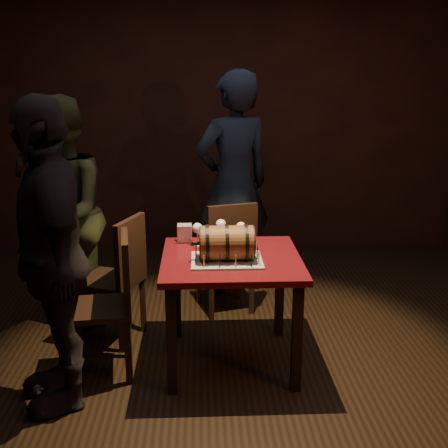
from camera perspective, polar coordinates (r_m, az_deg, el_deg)
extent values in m
plane|color=black|center=(3.99, 1.49, -13.43)|extent=(5.00, 5.00, 0.00)
cube|color=black|center=(6.01, -0.06, 10.45)|extent=(5.00, 0.04, 2.80)
cube|color=black|center=(1.15, 10.71, -12.49)|extent=(5.00, 0.04, 2.80)
cube|color=#470B12|center=(3.66, 0.74, -3.65)|extent=(0.90, 0.90, 0.04)
cube|color=black|center=(3.46, -5.36, -11.69)|extent=(0.06, 0.06, 0.71)
cube|color=black|center=(3.50, 7.41, -11.40)|extent=(0.06, 0.06, 0.71)
cube|color=black|center=(4.15, -4.86, -6.88)|extent=(0.06, 0.06, 0.71)
cube|color=black|center=(4.18, 5.67, -6.70)|extent=(0.06, 0.06, 0.71)
cube|color=#A29582|center=(3.58, 0.28, -3.69)|extent=(0.45, 0.35, 0.01)
cylinder|color=brown|center=(3.54, 0.28, -1.92)|extent=(0.33, 0.22, 0.22)
cylinder|color=black|center=(3.54, -1.69, -1.95)|extent=(0.02, 0.24, 0.24)
cylinder|color=black|center=(3.54, 0.28, -1.92)|extent=(0.02, 0.24, 0.24)
cylinder|color=black|center=(3.55, 2.25, -1.89)|extent=(0.02, 0.24, 0.24)
cylinder|color=black|center=(3.54, -2.45, -1.95)|extent=(0.01, 0.21, 0.21)
cylinder|color=black|center=(3.55, 3.01, -1.88)|extent=(0.01, 0.21, 0.21)
cylinder|color=black|center=(3.54, -2.79, -1.96)|extent=(0.04, 0.02, 0.02)
sphere|color=black|center=(3.54, -3.12, -1.96)|extent=(0.03, 0.03, 0.03)
cylinder|color=#D7C181|center=(3.42, -2.06, -3.80)|extent=(0.01, 0.01, 0.08)
cylinder|color=black|center=(3.41, -2.07, -3.08)|extent=(0.00, 0.00, 0.01)
cylinder|color=black|center=(3.42, -0.43, -3.78)|extent=(0.01, 0.01, 0.08)
cylinder|color=black|center=(3.41, -0.43, -3.06)|extent=(0.00, 0.00, 0.01)
cylinder|color=#D7C181|center=(3.43, 1.20, -3.75)|extent=(0.01, 0.01, 0.08)
cylinder|color=black|center=(3.41, 1.20, -3.04)|extent=(0.00, 0.00, 0.01)
cylinder|color=black|center=(3.43, 2.82, -3.73)|extent=(0.01, 0.01, 0.08)
cylinder|color=black|center=(3.42, 2.83, -3.01)|extent=(0.00, 0.00, 0.01)
cylinder|color=#D7C181|center=(3.48, 3.57, -3.46)|extent=(0.01, 0.01, 0.08)
cylinder|color=black|center=(3.47, 3.58, -2.75)|extent=(0.00, 0.00, 0.01)
cylinder|color=black|center=(3.57, 3.41, -2.95)|extent=(0.01, 0.01, 0.08)
cylinder|color=black|center=(3.56, 3.42, -2.26)|extent=(0.00, 0.00, 0.01)
cylinder|color=#D7C181|center=(3.67, 3.26, -2.47)|extent=(0.01, 0.01, 0.08)
cylinder|color=black|center=(3.65, 3.27, -1.80)|extent=(0.00, 0.00, 0.01)
cylinder|color=black|center=(3.71, 2.44, -2.25)|extent=(0.01, 0.01, 0.08)
cylinder|color=black|center=(3.69, 2.44, -1.58)|extent=(0.00, 0.00, 0.01)
cylinder|color=#D7C181|center=(3.70, 0.94, -2.27)|extent=(0.01, 0.01, 0.08)
cylinder|color=black|center=(3.69, 0.94, -1.60)|extent=(0.00, 0.00, 0.01)
cylinder|color=black|center=(3.70, -0.57, -2.29)|extent=(0.01, 0.01, 0.08)
cylinder|color=black|center=(3.68, -0.57, -1.62)|extent=(0.00, 0.00, 0.01)
cylinder|color=#D7C181|center=(3.69, -2.08, -2.31)|extent=(0.01, 0.01, 0.08)
cylinder|color=black|center=(3.68, -2.08, -1.64)|extent=(0.00, 0.00, 0.01)
cylinder|color=black|center=(3.65, -2.86, -2.54)|extent=(0.01, 0.01, 0.08)
cylinder|color=black|center=(3.64, -2.86, -1.87)|extent=(0.00, 0.00, 0.01)
cylinder|color=#D7C181|center=(3.56, -2.86, -3.03)|extent=(0.01, 0.01, 0.08)
cylinder|color=black|center=(3.54, -2.87, -2.34)|extent=(0.00, 0.00, 0.01)
cylinder|color=black|center=(3.47, -2.87, -3.54)|extent=(0.01, 0.01, 0.08)
cylinder|color=black|center=(3.45, -2.88, -2.83)|extent=(0.00, 0.00, 0.01)
cylinder|color=silver|center=(3.89, -2.69, -2.15)|extent=(0.06, 0.06, 0.01)
cylinder|color=silver|center=(3.88, -2.70, -1.49)|extent=(0.01, 0.01, 0.09)
sphere|color=silver|center=(3.85, -2.71, -0.42)|extent=(0.07, 0.07, 0.07)
sphere|color=#591114|center=(3.86, -2.71, -0.52)|extent=(0.05, 0.05, 0.05)
cylinder|color=silver|center=(3.98, -0.33, -1.71)|extent=(0.06, 0.06, 0.01)
cylinder|color=silver|center=(3.97, -0.33, -1.07)|extent=(0.01, 0.01, 0.09)
sphere|color=silver|center=(3.95, -0.33, -0.02)|extent=(0.07, 0.07, 0.07)
cylinder|color=silver|center=(3.91, 1.73, -2.03)|extent=(0.06, 0.06, 0.01)
cylinder|color=silver|center=(3.90, 1.74, -1.38)|extent=(0.01, 0.01, 0.09)
sphere|color=silver|center=(3.88, 1.75, -0.31)|extent=(0.07, 0.07, 0.07)
sphere|color=#BF594C|center=(3.88, 1.74, -0.41)|extent=(0.05, 0.05, 0.05)
cylinder|color=silver|center=(3.78, -0.91, -1.52)|extent=(0.07, 0.07, 0.15)
cylinder|color=#9E5414|center=(3.79, -0.91, -1.76)|extent=(0.06, 0.06, 0.11)
cylinder|color=white|center=(3.77, -0.91, -0.80)|extent=(0.06, 0.06, 0.02)
cube|color=black|center=(4.58, 0.09, -3.36)|extent=(0.50, 0.50, 0.04)
cube|color=black|center=(4.87, 1.33, -5.15)|extent=(0.04, 0.04, 0.43)
cube|color=black|center=(4.76, -2.53, -5.62)|extent=(0.04, 0.04, 0.43)
cube|color=black|center=(4.57, 2.82, -6.57)|extent=(0.04, 0.04, 0.43)
cube|color=black|center=(4.46, -1.26, -7.11)|extent=(0.04, 0.04, 0.43)
cube|color=black|center=(4.34, 0.87, -0.96)|extent=(0.39, 0.15, 0.46)
cube|color=black|center=(4.16, -11.52, -5.66)|extent=(0.52, 0.52, 0.04)
cube|color=black|center=(4.47, -12.17, -7.45)|extent=(0.04, 0.04, 0.43)
cube|color=black|center=(4.21, -14.54, -9.11)|extent=(0.04, 0.04, 0.43)
cube|color=black|center=(4.31, -8.24, -8.11)|extent=(0.04, 0.04, 0.43)
cube|color=black|center=(4.04, -10.42, -9.90)|extent=(0.04, 0.04, 0.43)
cube|color=black|center=(4.00, -9.47, -2.66)|extent=(0.18, 0.39, 0.46)
cube|color=black|center=(3.71, -12.54, -8.41)|extent=(0.45, 0.45, 0.04)
cube|color=black|center=(3.98, -14.74, -10.62)|extent=(0.04, 0.04, 0.43)
cube|color=black|center=(3.68, -15.13, -12.93)|extent=(0.04, 0.04, 0.43)
cube|color=black|center=(3.96, -9.76, -10.43)|extent=(0.04, 0.04, 0.43)
cube|color=black|center=(3.66, -9.69, -12.74)|extent=(0.04, 0.04, 0.43)
cube|color=black|center=(3.61, -9.91, -4.66)|extent=(0.09, 0.40, 0.46)
imported|color=black|center=(4.85, 0.95, 4.02)|extent=(0.83, 0.70, 1.93)
imported|color=#363C1E|center=(4.35, -16.29, 0.85)|extent=(0.81, 0.96, 1.76)
imported|color=black|center=(3.33, -17.20, -3.15)|extent=(0.79, 1.15, 1.81)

